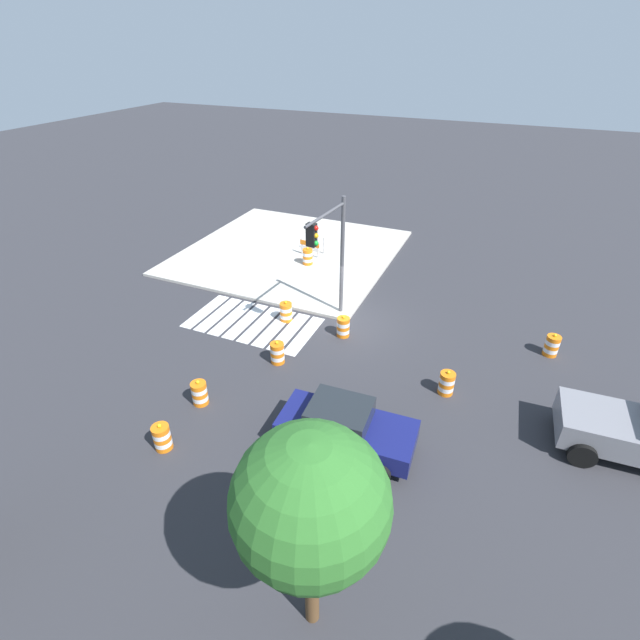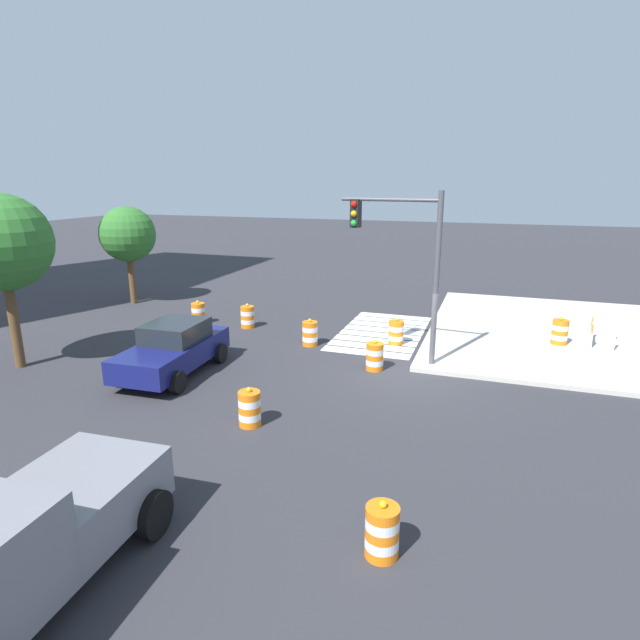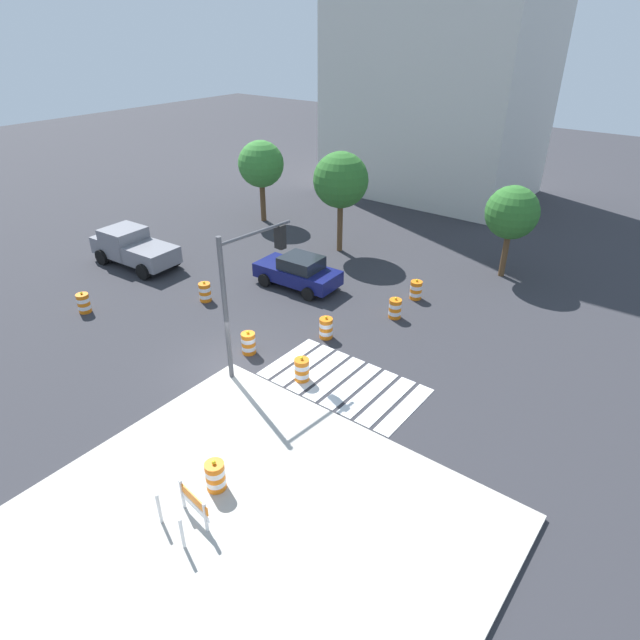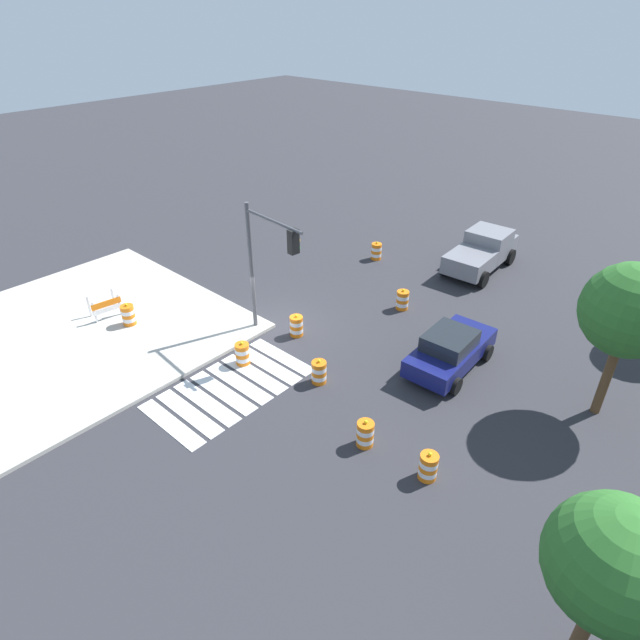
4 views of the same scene
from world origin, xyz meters
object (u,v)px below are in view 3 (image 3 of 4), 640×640
object	(u,v)px
traffic_barrel_crosswalk_end	(84,303)
traffic_barrel_opposite_curb	(249,343)
sports_car	(298,272)
traffic_barrel_far_curb	(205,292)
construction_barricade	(189,506)
street_tree_streetside_near	(341,180)
traffic_barrel_lane_center	(395,309)
pickup_truck	(132,247)
street_tree_streetside_far	(261,164)
traffic_barrel_median_near	(302,370)
traffic_barrel_near_corner	(416,290)
traffic_barrel_on_sidewalk	(215,476)
traffic_barrel_median_far	(326,328)
street_tree_streetside_mid	(512,213)
traffic_light_pole	(248,275)

from	to	relation	value
traffic_barrel_crosswalk_end	traffic_barrel_opposite_curb	distance (m)	8.63
sports_car	traffic_barrel_far_curb	xyz separation A→B (m)	(-2.51, -3.90, -0.36)
construction_barricade	street_tree_streetside_near	xyz separation A→B (m)	(-8.25, 18.18, 3.34)
traffic_barrel_crosswalk_end	street_tree_streetside_near	xyz separation A→B (m)	(4.87, 13.17, 3.61)
traffic_barrel_opposite_curb	street_tree_streetside_near	xyz separation A→B (m)	(-3.51, 11.09, 3.61)
traffic_barrel_far_curb	traffic_barrel_lane_center	bearing A→B (deg)	26.96
pickup_truck	street_tree_streetside_far	world-z (taller)	street_tree_streetside_far
traffic_barrel_median_near	traffic_barrel_far_curb	world-z (taller)	same
sports_car	traffic_barrel_far_curb	world-z (taller)	sports_car
traffic_barrel_near_corner	traffic_barrel_on_sidewalk	bearing A→B (deg)	-84.22
pickup_truck	traffic_barrel_far_curb	xyz separation A→B (m)	(6.41, -0.61, -0.52)
traffic_barrel_median_far	street_tree_streetside_mid	world-z (taller)	street_tree_streetside_mid
traffic_barrel_on_sidewalk	traffic_light_pole	distance (m)	7.14
sports_car	construction_barricade	bearing A→B (deg)	-61.51
traffic_barrel_median_near	traffic_light_pole	xyz separation A→B (m)	(-2.00, -0.45, 3.46)
traffic_barrel_far_curb	traffic_barrel_on_sidewalk	distance (m)	12.16
traffic_barrel_far_curb	traffic_barrel_opposite_curb	xyz separation A→B (m)	(4.85, -2.06, 0.00)
traffic_barrel_crosswalk_end	street_tree_streetside_mid	bearing A→B (deg)	48.77
traffic_barrel_near_corner	traffic_barrel_on_sidewalk	distance (m)	14.27
traffic_barrel_opposite_curb	traffic_light_pole	size ratio (longest dim) A/B	0.19
street_tree_streetside_near	street_tree_streetside_far	xyz separation A→B (m)	(-7.06, 1.22, -0.39)
traffic_barrel_near_corner	traffic_barrel_opposite_curb	size ratio (longest dim) A/B	1.00
traffic_barrel_median_near	street_tree_streetside_far	xyz separation A→B (m)	(-13.44, 12.44, 3.21)
traffic_barrel_near_corner	traffic_light_pole	distance (m)	9.81
traffic_light_pole	traffic_barrel_on_sidewalk	bearing A→B (deg)	-56.13
traffic_barrel_lane_center	traffic_light_pole	world-z (taller)	traffic_light_pole
street_tree_streetside_near	traffic_barrel_median_near	bearing A→B (deg)	-60.41
traffic_barrel_near_corner	traffic_barrel_median_far	xyz separation A→B (m)	(-1.23, -5.49, 0.00)
traffic_barrel_median_near	sports_car	bearing A→B (deg)	130.50
street_tree_streetside_near	pickup_truck	bearing A→B (deg)	-132.62
traffic_light_pole	traffic_barrel_crosswalk_end	bearing A→B (deg)	-170.79
street_tree_streetside_near	sports_car	bearing A→B (deg)	-77.15
traffic_barrel_median_near	traffic_barrel_lane_center	distance (m)	6.26
traffic_barrel_median_far	traffic_barrel_lane_center	size ratio (longest dim) A/B	1.00
traffic_barrel_crosswalk_end	traffic_barrel_lane_center	xyz separation A→B (m)	(11.51, 8.20, 0.00)
traffic_barrel_near_corner	traffic_barrel_lane_center	xyz separation A→B (m)	(0.17, -2.23, 0.00)
pickup_truck	street_tree_streetside_mid	size ratio (longest dim) A/B	1.11
sports_car	traffic_barrel_near_corner	distance (m)	5.82
traffic_barrel_far_curb	traffic_light_pole	world-z (taller)	traffic_light_pole
traffic_barrel_median_near	traffic_barrel_far_curb	size ratio (longest dim) A/B	1.00
traffic_barrel_median_far	traffic_barrel_on_sidewalk	bearing A→B (deg)	-72.96
traffic_barrel_near_corner	traffic_barrel_far_curb	world-z (taller)	same
sports_car	traffic_barrel_on_sidewalk	size ratio (longest dim) A/B	4.30
traffic_barrel_crosswalk_end	traffic_barrel_opposite_curb	xyz separation A→B (m)	(8.38, 2.08, 0.00)
sports_car	traffic_barrel_far_curb	distance (m)	4.65
traffic_barrel_far_curb	street_tree_streetside_far	xyz separation A→B (m)	(-5.72, 10.25, 3.21)
construction_barricade	street_tree_streetside_near	world-z (taller)	street_tree_streetside_near
construction_barricade	street_tree_streetside_mid	world-z (taller)	street_tree_streetside_mid
sports_car	pickup_truck	size ratio (longest dim) A/B	0.84
traffic_barrel_median_far	construction_barricade	world-z (taller)	construction_barricade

